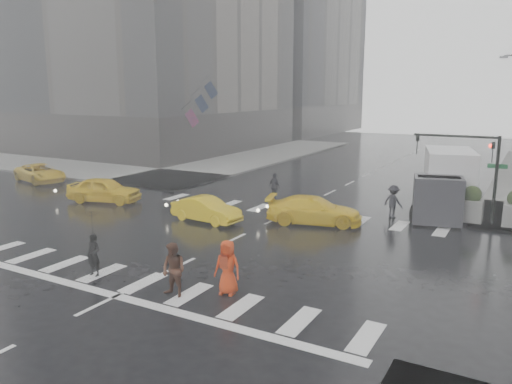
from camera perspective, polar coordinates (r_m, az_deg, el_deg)
The scene contains 18 objects.
ground at distance 22.71m, azimuth -2.55°, elevation -5.42°, with size 120.00×120.00×0.00m, color black.
sidewalk_nw at distance 47.91m, azimuth -11.37°, elevation 3.46°, with size 35.00×35.00×0.15m, color gray.
building_nw_far at distance 85.82m, azimuth 0.83°, elevation 20.64°, with size 26.05×26.05×44.00m.
road_markings at distance 22.71m, azimuth -2.55°, elevation -5.41°, with size 18.00×48.00×0.01m, color silver, non-canonical shape.
traffic_signal_pole at distance 26.77m, azimuth 23.76°, elevation 3.25°, with size 4.45×0.42×4.50m.
planter_west at distance 27.59m, azimuth 19.29°, elevation -0.91°, with size 1.10×1.10×1.80m.
planter_mid at distance 27.33m, azimuth 23.41°, elevation -1.33°, with size 1.10×1.10×1.80m.
flag_cluster at distance 45.52m, azimuth -6.52°, elevation 10.23°, with size 2.87×3.06×4.69m.
pedestrian_black at distance 18.85m, azimuth -18.22°, elevation -4.37°, with size 1.01×1.03×2.43m.
pedestrian_brown at distance 16.60m, azimuth -9.39°, elevation -8.78°, with size 0.87×0.68×1.80m, color #462619.
pedestrian_orange at distance 16.59m, azimuth -3.28°, elevation -8.57°, with size 0.98×0.72×1.84m.
pedestrian_far_a at distance 30.38m, azimuth 2.17°, elevation 0.58°, with size 1.00×0.61×1.70m, color black.
pedestrian_far_b at distance 27.25m, azimuth 15.42°, elevation -1.06°, with size 1.13×0.62×1.75m, color black.
taxi_front at distance 31.36m, azimuth -16.96°, elevation 0.24°, with size 1.77×4.41×1.50m, color yellow.
taxi_mid at distance 25.71m, azimuth -5.70°, elevation -2.00°, with size 1.33×3.81×1.25m, color yellow.
taxi_rear at distance 25.32m, azimuth 6.66°, elevation -2.08°, with size 1.94×4.22×1.38m, color yellow.
taxi_far at distance 40.01m, azimuth -23.46°, elevation 2.01°, with size 2.19×4.20×1.32m, color yellow.
box_truck at distance 28.71m, azimuth 20.89°, elevation 1.17°, with size 2.42×6.45×3.43m.
Camera 1 is at (11.51, -18.42, 6.62)m, focal length 35.00 mm.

